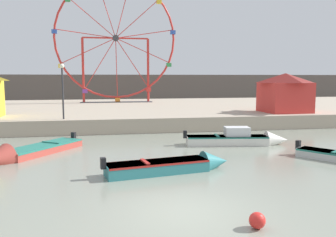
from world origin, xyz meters
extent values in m
plane|color=gray|center=(0.00, 0.00, 0.00)|extent=(240.00, 240.00, 0.00)
cube|color=tan|center=(0.00, 26.53, 0.53)|extent=(110.00, 23.51, 1.07)
cube|color=#564C47|center=(0.00, 46.93, 2.20)|extent=(140.00, 3.00, 4.40)
cube|color=black|center=(7.62, 6.57, 0.51)|extent=(0.31, 0.30, 0.44)
cube|color=#237566|center=(8.69, 5.02, 0.43)|extent=(0.81, 0.63, 0.06)
cube|color=silver|center=(4.91, 9.74, 0.27)|extent=(4.86, 1.83, 0.54)
cube|color=#237566|center=(4.91, 9.74, 0.50)|extent=(4.82, 1.85, 0.08)
cone|color=silver|center=(7.88, 9.31, 0.27)|extent=(1.45, 1.28, 1.10)
cube|color=black|center=(2.46, 10.10, 0.65)|extent=(0.23, 0.27, 0.44)
cube|color=silver|center=(5.49, 9.66, 0.80)|extent=(1.54, 1.12, 0.53)
cube|color=#237566|center=(4.32, 9.83, 0.57)|extent=(0.30, 1.00, 0.06)
cube|color=#B24238|center=(-5.39, 9.51, 0.21)|extent=(3.86, 4.62, 0.41)
cube|color=#237566|center=(-5.39, 9.51, 0.37)|extent=(3.85, 4.59, 0.08)
cube|color=black|center=(-3.98, 11.49, 0.52)|extent=(0.31, 0.30, 0.44)
cube|color=#237566|center=(-5.05, 9.98, 0.44)|extent=(1.07, 0.83, 0.06)
cube|color=teal|center=(-0.09, 4.30, 0.25)|extent=(4.41, 1.83, 0.51)
cube|color=#B2231E|center=(-0.09, 4.30, 0.47)|extent=(4.37, 1.84, 0.08)
cone|color=teal|center=(2.58, 4.78, 0.25)|extent=(1.34, 1.23, 1.04)
cube|color=black|center=(-2.30, 3.91, 0.62)|extent=(0.24, 0.27, 0.44)
cube|color=#B2231E|center=(-0.62, 4.21, 0.54)|extent=(0.32, 0.94, 0.06)
torus|color=red|center=(-0.57, 31.99, 8.45)|extent=(13.81, 0.24, 13.81)
cylinder|color=#38383D|center=(-0.57, 31.99, 8.45)|extent=(0.70, 0.50, 0.70)
cylinder|color=red|center=(-1.57, 31.99, 11.69)|extent=(2.09, 0.08, 6.51)
cylinder|color=red|center=(-3.17, 31.99, 10.64)|extent=(5.25, 0.08, 4.43)
cube|color=#33934C|center=(-5.76, 31.99, 12.54)|extent=(0.56, 0.48, 0.44)
cylinder|color=red|center=(-3.93, 31.99, 8.89)|extent=(6.74, 0.08, 0.94)
cube|color=#3356B7|center=(-7.30, 31.99, 9.04)|extent=(0.56, 0.48, 0.44)
cylinder|color=red|center=(-3.63, 31.99, 7.00)|extent=(6.16, 0.08, 2.99)
cube|color=yellow|center=(-6.70, 31.99, 5.26)|extent=(0.56, 0.48, 0.44)
cylinder|color=red|center=(-2.36, 31.99, 5.57)|extent=(3.65, 0.08, 5.81)
cube|color=purple|center=(-4.15, 31.99, 2.41)|extent=(0.56, 0.48, 0.44)
cylinder|color=red|center=(-0.52, 31.99, 5.06)|extent=(0.18, 0.08, 6.79)
cube|color=orange|center=(-0.46, 31.99, 1.39)|extent=(0.56, 0.48, 0.44)
cylinder|color=red|center=(1.31, 31.99, 5.63)|extent=(3.82, 0.08, 5.70)
cube|color=red|center=(3.19, 31.99, 2.52)|extent=(0.56, 0.48, 0.44)
cylinder|color=red|center=(2.54, 31.99, 7.09)|extent=(6.25, 0.08, 2.80)
cube|color=#33934C|center=(5.65, 31.99, 5.45)|extent=(0.56, 0.48, 0.44)
cylinder|color=red|center=(2.78, 31.99, 8.99)|extent=(6.71, 0.08, 1.15)
cube|color=#3356B7|center=(6.13, 31.99, 9.24)|extent=(0.56, 0.48, 0.44)
cylinder|color=red|center=(1.96, 31.99, 10.71)|extent=(5.11, 0.08, 4.58)
cube|color=yellow|center=(4.49, 31.99, 12.70)|extent=(0.56, 0.48, 0.44)
cylinder|color=red|center=(0.34, 31.99, 11.72)|extent=(1.89, 0.08, 6.56)
cylinder|color=red|center=(-4.30, 31.99, 4.76)|extent=(0.28, 0.28, 7.39)
cylinder|color=red|center=(3.16, 31.99, 4.76)|extent=(0.28, 0.28, 7.39)
cylinder|color=red|center=(-0.57, 31.99, 8.45)|extent=(7.47, 0.18, 0.18)
cube|color=#4C4C51|center=(-0.57, 31.99, 1.11)|extent=(8.27, 1.20, 0.08)
cube|color=red|center=(12.79, 17.52, 2.30)|extent=(3.59, 3.43, 2.47)
pyramid|color=maroon|center=(12.79, 17.52, 3.92)|extent=(3.95, 3.77, 0.80)
cylinder|color=#2D2D33|center=(-4.94, 15.67, 2.84)|extent=(0.12, 0.12, 3.54)
sphere|color=#F2EACC|center=(-4.94, 15.67, 4.75)|extent=(0.32, 0.32, 0.32)
sphere|color=red|center=(1.65, -1.54, 0.22)|extent=(0.44, 0.44, 0.44)
camera|label=1|loc=(-2.30, -9.91, 3.95)|focal=38.00mm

